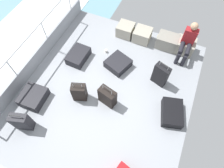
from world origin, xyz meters
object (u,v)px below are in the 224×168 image
Objects in this scene: cargo_crate_2 at (167,41)px; paper_cup at (106,51)px; suitcase_3 at (118,63)px; passenger_seated at (188,41)px; suitcase_0 at (22,122)px; suitcase_5 at (79,92)px; suitcase_2 at (33,97)px; suitcase_8 at (172,113)px; suitcase_1 at (161,75)px; cargo_crate_1 at (142,35)px; cargo_crate_3 at (185,46)px; suitcase_6 at (78,56)px; suitcase_7 at (107,97)px; cargo_crate_0 at (125,30)px.

cargo_crate_2 reaches higher than paper_cup.
passenger_seated is at bearing 35.46° from suitcase_3.
suitcase_5 reaches higher than suitcase_0.
suitcase_0 is at bearing -70.91° from suitcase_2.
suitcase_8 is (0.71, -2.15, -0.08)m from cargo_crate_2.
suitcase_1 is 3.32m from suitcase_2.
cargo_crate_1 is at bearing 174.80° from passenger_seated.
cargo_crate_3 is 0.78× the size of suitcase_6.
suitcase_5 is at bearing 25.91° from suitcase_2.
suitcase_3 is 1.98m from suitcase_8.
passenger_seated is 2.32m from paper_cup.
passenger_seated reaches higher than suitcase_8.
suitcase_7 is at bearing 41.68° from suitcase_0.
paper_cup is (-2.31, 1.20, -0.08)m from suitcase_8.
cargo_crate_2 is 1.13× the size of cargo_crate_3.
suitcase_6 is at bearing 144.90° from suitcase_7.
suitcase_2 is at bearing -147.43° from suitcase_1.
cargo_crate_3 reaches higher than cargo_crate_1.
cargo_crate_1 is 1.36m from passenger_seated.
cargo_crate_0 is 3.37m from suitcase_2.
cargo_crate_1 is 2.59m from suitcase_8.
cargo_crate_0 is 0.75× the size of suitcase_5.
passenger_seated is 1.27m from suitcase_1.
cargo_crate_3 is 0.86× the size of suitcase_2.
passenger_seated reaches higher than suitcase_6.
suitcase_6 is (-2.75, -1.34, -0.46)m from passenger_seated.
suitcase_0 reaches higher than cargo_crate_1.
passenger_seated reaches higher than suitcase_3.
suitcase_7 is at bearing -92.47° from cargo_crate_1.
cargo_crate_1 is at bearing 76.85° from suitcase_3.
suitcase_5 is at bearing -168.78° from suitcase_8.
suitcase_6 is 7.25× the size of paper_cup.
cargo_crate_3 is at bearing 39.64° from suitcase_3.
suitcase_0 is 0.95× the size of suitcase_6.
cargo_crate_1 is at bearing 87.53° from suitcase_7.
suitcase_1 reaches higher than suitcase_3.
cargo_crate_3 is 3.15m from suitcase_6.
suitcase_7 is at bearing -79.30° from cargo_crate_0.
suitcase_1 is 2.39m from suitcase_6.
suitcase_7 is 7.24× the size of paper_cup.
cargo_crate_3 is 3.37m from suitcase_5.
suitcase_6 is 0.90× the size of suitcase_8.
suitcase_5 reaches higher than cargo_crate_0.
suitcase_0 is 3.54m from suitcase_8.
cargo_crate_2 is at bearing 50.29° from suitcase_3.
suitcase_8 reaches higher than paper_cup.
cargo_crate_2 is 2.26m from suitcase_8.
suitcase_5 is (-2.10, -2.45, -0.30)m from passenger_seated.
suitcase_2 is 0.91× the size of suitcase_6.
cargo_crate_0 is 0.97m from paper_cup.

